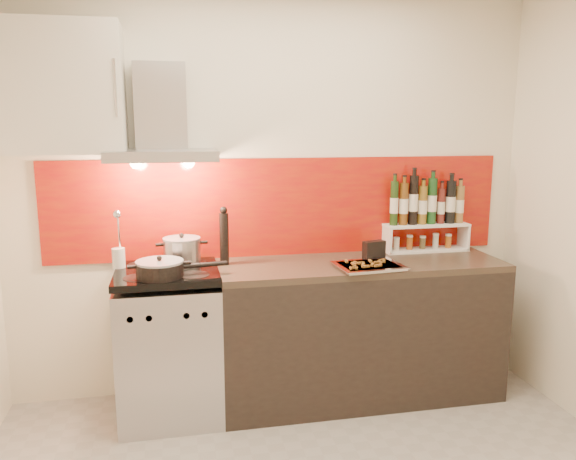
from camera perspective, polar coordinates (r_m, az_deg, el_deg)
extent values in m
cube|color=silver|center=(3.67, -1.41, 3.58)|extent=(3.40, 0.02, 2.60)
cube|color=#9F080E|center=(3.68, -0.61, 2.35)|extent=(3.00, 0.02, 0.64)
cube|color=#B7B7BA|center=(3.55, -11.89, -11.65)|extent=(0.60, 0.60, 0.84)
cube|color=black|center=(3.32, -11.84, -14.96)|extent=(0.50, 0.02, 0.40)
cube|color=#B7B7BA|center=(3.17, -12.11, -8.59)|extent=(0.56, 0.02, 0.12)
cube|color=#FF190C|center=(3.17, -12.11, -8.63)|extent=(0.10, 0.01, 0.04)
cube|color=black|center=(3.40, -12.20, -4.29)|extent=(0.60, 0.60, 0.04)
cube|color=black|center=(3.72, 7.21, -10.23)|extent=(1.80, 0.60, 0.86)
cube|color=#32241E|center=(3.59, 7.38, -3.50)|extent=(1.80, 0.60, 0.04)
cube|color=#B7B7BA|center=(3.34, -12.66, 7.44)|extent=(0.62, 0.50, 0.06)
cube|color=#B7B7BA|center=(3.49, -12.81, 12.17)|extent=(0.30, 0.18, 0.50)
sphere|color=#FFD18C|center=(3.35, -15.21, 6.65)|extent=(0.07, 0.07, 0.07)
sphere|color=#FFD18C|center=(3.34, -10.04, 6.86)|extent=(0.07, 0.07, 0.07)
cube|color=beige|center=(3.47, -22.26, 13.15)|extent=(0.70, 0.35, 0.72)
cylinder|color=#B7B7BA|center=(3.48, -10.71, -2.23)|extent=(0.22, 0.22, 0.16)
cylinder|color=#99999E|center=(3.46, -10.76, -0.88)|extent=(0.23, 0.23, 0.01)
sphere|color=black|center=(3.46, -10.77, -0.55)|extent=(0.03, 0.03, 0.03)
cylinder|color=black|center=(3.23, -12.89, -3.97)|extent=(0.26, 0.26, 0.08)
cylinder|color=#99999E|center=(3.22, -12.93, -3.16)|extent=(0.27, 0.27, 0.01)
sphere|color=black|center=(3.22, -12.94, -2.81)|extent=(0.03, 0.03, 0.03)
cylinder|color=black|center=(3.27, -8.41, -3.51)|extent=(0.25, 0.06, 0.03)
cylinder|color=silver|center=(3.50, -16.82, -2.81)|extent=(0.08, 0.08, 0.13)
cylinder|color=silver|center=(3.47, -16.80, -0.12)|extent=(0.01, 0.06, 0.24)
sphere|color=silver|center=(3.40, -16.98, 1.56)|extent=(0.05, 0.05, 0.05)
cylinder|color=black|center=(3.47, -6.51, -0.91)|extent=(0.06, 0.06, 0.32)
sphere|color=black|center=(3.44, -6.57, 2.01)|extent=(0.05, 0.05, 0.05)
cube|color=white|center=(3.96, 13.76, -1.95)|extent=(0.58, 0.16, 0.01)
cube|color=white|center=(3.84, 10.01, -0.96)|extent=(0.01, 0.16, 0.16)
cube|color=white|center=(4.07, 17.39, -0.61)|extent=(0.02, 0.16, 0.16)
cube|color=white|center=(3.93, 13.87, 0.50)|extent=(0.58, 0.16, 0.02)
cylinder|color=#1C3210|center=(3.81, 10.73, 2.68)|extent=(0.05, 0.05, 0.30)
cylinder|color=#56310E|center=(3.84, 11.67, 2.61)|extent=(0.06, 0.06, 0.28)
cylinder|color=black|center=(3.86, 12.62, 2.99)|extent=(0.06, 0.06, 0.33)
cylinder|color=brown|center=(3.89, 13.51, 2.48)|extent=(0.06, 0.06, 0.26)
cylinder|color=#153B17|center=(3.92, 14.42, 2.87)|extent=(0.06, 0.06, 0.31)
cylinder|color=#561B17|center=(3.96, 15.28, 2.37)|extent=(0.05, 0.05, 0.24)
cylinder|color=black|center=(3.98, 16.19, 2.76)|extent=(0.07, 0.07, 0.29)
cylinder|color=brown|center=(4.02, 17.03, 2.51)|extent=(0.06, 0.06, 0.26)
cylinder|color=beige|center=(3.87, 10.95, -1.46)|extent=(0.04, 0.04, 0.07)
cylinder|color=#A2531B|center=(3.91, 12.25, -1.32)|extent=(0.04, 0.04, 0.09)
cylinder|color=brown|center=(3.95, 13.51, -1.32)|extent=(0.04, 0.04, 0.08)
cylinder|color=beige|center=(3.98, 14.76, -1.15)|extent=(0.04, 0.04, 0.09)
cylinder|color=#AD5D1C|center=(4.03, 15.97, -1.15)|extent=(0.04, 0.04, 0.08)
cube|color=black|center=(3.63, 8.72, -2.05)|extent=(0.15, 0.09, 0.12)
cube|color=silver|center=(3.42, 8.20, -3.69)|extent=(0.40, 0.32, 0.01)
cube|color=silver|center=(3.42, 8.20, -3.53)|extent=(0.42, 0.34, 0.01)
cube|color=red|center=(3.42, 8.20, -3.53)|extent=(0.35, 0.27, 0.01)
cube|color=brown|center=(3.38, 9.13, -3.58)|extent=(0.05, 0.03, 0.01)
cube|color=brown|center=(3.46, 5.94, -3.16)|extent=(0.02, 0.05, 0.01)
cube|color=brown|center=(3.42, 7.01, -3.32)|extent=(0.04, 0.05, 0.01)
cube|color=brown|center=(3.39, 6.68, -3.44)|extent=(0.02, 0.05, 0.01)
cube|color=brown|center=(3.38, 7.63, -3.52)|extent=(0.04, 0.05, 0.01)
cube|color=brown|center=(3.31, 6.55, -3.82)|extent=(0.04, 0.05, 0.01)
cube|color=brown|center=(3.45, 9.13, -3.26)|extent=(0.05, 0.02, 0.01)
cube|color=brown|center=(3.48, 8.35, -3.13)|extent=(0.02, 0.05, 0.01)
cube|color=brown|center=(3.34, 7.89, -3.68)|extent=(0.05, 0.02, 0.01)
cube|color=brown|center=(3.31, 6.86, -3.80)|extent=(0.01, 0.05, 0.01)
cube|color=brown|center=(3.47, 9.45, -3.19)|extent=(0.05, 0.01, 0.01)
cube|color=brown|center=(3.39, 8.55, -3.49)|extent=(0.04, 0.05, 0.01)
cube|color=brown|center=(3.31, 6.67, -3.82)|extent=(0.05, 0.03, 0.01)
cube|color=brown|center=(3.51, 9.52, -3.05)|extent=(0.05, 0.04, 0.01)
cube|color=brown|center=(3.46, 9.45, -3.25)|extent=(0.04, 0.05, 0.01)
cube|color=brown|center=(3.42, 7.36, -3.33)|extent=(0.05, 0.03, 0.01)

